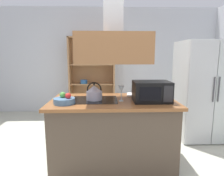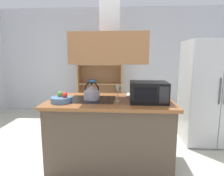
{
  "view_description": "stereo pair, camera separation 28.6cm",
  "coord_description": "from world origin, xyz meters",
  "px_view_note": "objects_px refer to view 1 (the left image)",
  "views": [
    {
      "loc": [
        0.05,
        -2.1,
        1.47
      ],
      "look_at": [
        0.15,
        0.71,
        1.0
      ],
      "focal_mm": 30.53,
      "sensor_mm": 36.0,
      "label": 1
    },
    {
      "loc": [
        0.34,
        -2.1,
        1.47
      ],
      "look_at": [
        0.15,
        0.71,
        1.0
      ],
      "focal_mm": 30.53,
      "sensor_mm": 36.0,
      "label": 2
    }
  ],
  "objects_px": {
    "refrigerator": "(203,90)",
    "microwave": "(152,91)",
    "dish_cabinet": "(92,80)",
    "kettle": "(94,93)",
    "wine_glass_on_counter": "(121,89)",
    "cutting_board": "(138,95)",
    "fruit_bowl": "(64,100)"
  },
  "relations": [
    {
      "from": "cutting_board",
      "to": "wine_glass_on_counter",
      "type": "xyz_separation_m",
      "value": [
        -0.28,
        -0.35,
        0.14
      ]
    },
    {
      "from": "dish_cabinet",
      "to": "fruit_bowl",
      "type": "height_order",
      "value": "dish_cabinet"
    },
    {
      "from": "kettle",
      "to": "microwave",
      "type": "distance_m",
      "value": 0.74
    },
    {
      "from": "microwave",
      "to": "wine_glass_on_counter",
      "type": "bearing_deg",
      "value": 174.4
    },
    {
      "from": "dish_cabinet",
      "to": "wine_glass_on_counter",
      "type": "relative_size",
      "value": 9.44
    },
    {
      "from": "wine_glass_on_counter",
      "to": "refrigerator",
      "type": "bearing_deg",
      "value": 30.13
    },
    {
      "from": "refrigerator",
      "to": "microwave",
      "type": "xyz_separation_m",
      "value": [
        -1.17,
        -0.94,
        0.16
      ]
    },
    {
      "from": "fruit_bowl",
      "to": "cutting_board",
      "type": "bearing_deg",
      "value": 25.32
    },
    {
      "from": "refrigerator",
      "to": "fruit_bowl",
      "type": "xyz_separation_m",
      "value": [
        -2.26,
        -1.02,
        0.08
      ]
    },
    {
      "from": "cutting_board",
      "to": "microwave",
      "type": "relative_size",
      "value": 0.74
    },
    {
      "from": "microwave",
      "to": "fruit_bowl",
      "type": "distance_m",
      "value": 1.09
    },
    {
      "from": "refrigerator",
      "to": "microwave",
      "type": "distance_m",
      "value": 1.51
    },
    {
      "from": "kettle",
      "to": "microwave",
      "type": "xyz_separation_m",
      "value": [
        0.73,
        -0.11,
        0.03
      ]
    },
    {
      "from": "dish_cabinet",
      "to": "kettle",
      "type": "relative_size",
      "value": 8.32
    },
    {
      "from": "refrigerator",
      "to": "microwave",
      "type": "relative_size",
      "value": 3.77
    },
    {
      "from": "wine_glass_on_counter",
      "to": "kettle",
      "type": "bearing_deg",
      "value": 167.91
    },
    {
      "from": "kettle",
      "to": "cutting_board",
      "type": "xyz_separation_m",
      "value": [
        0.64,
        0.28,
        -0.09
      ]
    },
    {
      "from": "dish_cabinet",
      "to": "wine_glass_on_counter",
      "type": "height_order",
      "value": "dish_cabinet"
    },
    {
      "from": "kettle",
      "to": "refrigerator",
      "type": "bearing_deg",
      "value": 23.46
    },
    {
      "from": "dish_cabinet",
      "to": "fruit_bowl",
      "type": "bearing_deg",
      "value": -93.48
    },
    {
      "from": "cutting_board",
      "to": "fruit_bowl",
      "type": "xyz_separation_m",
      "value": [
        -0.99,
        -0.47,
        0.04
      ]
    },
    {
      "from": "refrigerator",
      "to": "kettle",
      "type": "xyz_separation_m",
      "value": [
        -1.91,
        -0.83,
        0.13
      ]
    },
    {
      "from": "refrigerator",
      "to": "wine_glass_on_counter",
      "type": "distance_m",
      "value": 1.81
    },
    {
      "from": "kettle",
      "to": "microwave",
      "type": "bearing_deg",
      "value": -8.73
    },
    {
      "from": "refrigerator",
      "to": "cutting_board",
      "type": "bearing_deg",
      "value": -156.51
    },
    {
      "from": "microwave",
      "to": "wine_glass_on_counter",
      "type": "xyz_separation_m",
      "value": [
        -0.38,
        0.04,
        0.02
      ]
    },
    {
      "from": "fruit_bowl",
      "to": "microwave",
      "type": "bearing_deg",
      "value": 4.18
    },
    {
      "from": "kettle",
      "to": "wine_glass_on_counter",
      "type": "height_order",
      "value": "kettle"
    },
    {
      "from": "kettle",
      "to": "microwave",
      "type": "height_order",
      "value": "microwave"
    },
    {
      "from": "microwave",
      "to": "wine_glass_on_counter",
      "type": "distance_m",
      "value": 0.39
    },
    {
      "from": "wine_glass_on_counter",
      "to": "fruit_bowl",
      "type": "distance_m",
      "value": 0.72
    },
    {
      "from": "kettle",
      "to": "fruit_bowl",
      "type": "bearing_deg",
      "value": -151.37
    }
  ]
}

